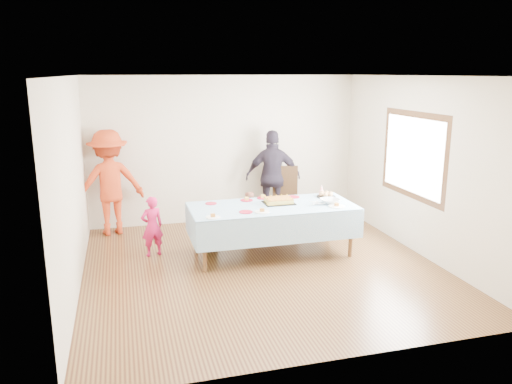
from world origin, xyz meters
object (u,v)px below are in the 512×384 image
at_px(party_table, 272,209).
at_px(birthday_cake, 279,201).
at_px(dining_chair, 286,193).
at_px(adult_left, 110,183).

relative_size(party_table, birthday_cake, 5.39).
xyz_separation_m(birthday_cake, dining_chair, (0.57, 1.36, -0.22)).
relative_size(party_table, dining_chair, 2.33).
bearing_deg(adult_left, dining_chair, 164.11).
height_order(birthday_cake, adult_left, adult_left).
height_order(birthday_cake, dining_chair, dining_chair).
height_order(party_table, adult_left, adult_left).
bearing_deg(adult_left, party_table, 133.15).
bearing_deg(dining_chair, party_table, -103.15).
bearing_deg(dining_chair, birthday_cake, -100.16).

